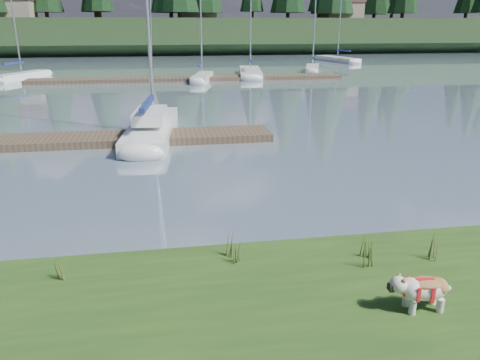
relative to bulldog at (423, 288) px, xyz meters
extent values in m
plane|color=#7B91A2|center=(-3.43, 34.22, -0.72)|extent=(200.00, 200.00, 0.00)
cube|color=black|center=(-3.43, 77.22, 1.78)|extent=(200.00, 20.00, 5.00)
cylinder|color=silver|center=(-0.20, -0.10, -0.26)|extent=(0.11, 0.11, 0.22)
cylinder|color=silver|center=(-0.19, 0.12, -0.26)|extent=(0.11, 0.11, 0.22)
cylinder|color=silver|center=(0.25, -0.12, -0.26)|extent=(0.11, 0.11, 0.22)
cylinder|color=silver|center=(0.26, 0.10, -0.26)|extent=(0.11, 0.11, 0.22)
ellipsoid|color=silver|center=(0.04, 0.00, -0.02)|extent=(0.76, 0.40, 0.35)
ellipsoid|color=#9E6F3B|center=(0.04, 0.00, 0.09)|extent=(0.53, 0.37, 0.12)
ellipsoid|color=silver|center=(-0.41, 0.02, 0.09)|extent=(0.27, 0.28, 0.26)
cube|color=black|center=(-0.52, 0.02, 0.05)|extent=(0.08, 0.13, 0.10)
cube|color=white|center=(-4.27, 14.21, -0.50)|extent=(2.42, 7.60, 0.70)
ellipsoid|color=white|center=(-3.90, 17.93, -0.50)|extent=(1.82, 2.19, 0.70)
cube|color=navy|center=(-4.38, 13.11, 0.83)|extent=(0.53, 3.40, 0.20)
cube|color=white|center=(-4.31, 13.79, 0.23)|extent=(1.45, 2.82, 0.45)
cube|color=#4C3D2C|center=(-7.43, 13.22, -0.57)|extent=(16.00, 2.00, 0.30)
cube|color=#4C3D2C|center=(-1.43, 34.22, -0.57)|extent=(26.00, 2.20, 0.30)
cube|color=white|center=(-15.45, 37.39, -0.50)|extent=(3.71, 5.71, 0.70)
ellipsoid|color=white|center=(-14.18, 39.96, -0.50)|extent=(1.81, 1.95, 0.70)
cylinder|color=silver|center=(-15.45, 37.39, 4.42)|extent=(0.12, 0.12, 8.68)
cube|color=navy|center=(-15.80, 36.69, 0.68)|extent=(1.19, 2.13, 0.20)
cube|color=white|center=(-0.40, 33.53, -0.50)|extent=(2.38, 5.42, 0.70)
ellipsoid|color=white|center=(0.20, 36.11, -0.50)|extent=(1.45, 1.67, 0.70)
cylinder|color=silver|center=(-0.40, 33.53, 4.24)|extent=(0.12, 0.12, 8.32)
cube|color=navy|center=(-0.57, 32.83, 0.68)|extent=(0.68, 2.09, 0.20)
cube|color=white|center=(4.28, 36.97, -0.50)|extent=(3.03, 8.27, 0.70)
ellipsoid|color=white|center=(4.89, 40.97, -0.50)|extent=(2.07, 2.44, 0.70)
cube|color=navy|center=(4.12, 35.88, 0.68)|extent=(0.68, 3.21, 0.20)
cube|color=white|center=(11.09, 39.83, -0.50)|extent=(2.81, 5.38, 0.70)
ellipsoid|color=white|center=(11.93, 42.34, -0.50)|extent=(1.55, 1.73, 0.70)
cylinder|color=silver|center=(11.09, 39.83, 4.15)|extent=(0.12, 0.12, 8.13)
cube|color=navy|center=(10.86, 39.15, 0.68)|extent=(0.86, 2.05, 0.20)
cube|color=white|center=(18.01, 51.27, -0.50)|extent=(3.43, 7.59, 0.70)
ellipsoid|color=white|center=(17.11, 54.87, -0.50)|extent=(2.06, 2.35, 0.70)
cylinder|color=silver|center=(18.01, 51.27, 5.61)|extent=(0.12, 0.12, 11.05)
cube|color=navy|center=(18.25, 50.29, 0.68)|extent=(0.91, 2.91, 0.20)
cone|color=#475B23|center=(-2.64, 1.95, -0.11)|extent=(0.03, 0.03, 0.52)
cone|color=brown|center=(-2.53, 1.88, -0.16)|extent=(0.03, 0.03, 0.42)
cone|color=#475B23|center=(-2.58, 1.98, -0.08)|extent=(0.03, 0.03, 0.58)
cone|color=brown|center=(-2.50, 1.92, -0.19)|extent=(0.03, 0.03, 0.37)
cone|color=#475B23|center=(-2.62, 1.87, -0.13)|extent=(0.03, 0.03, 0.47)
cone|color=#475B23|center=(-2.71, 2.23, -0.11)|extent=(0.03, 0.03, 0.52)
cone|color=brown|center=(-2.60, 2.16, -0.16)|extent=(0.03, 0.03, 0.42)
cone|color=#475B23|center=(-2.65, 2.26, -0.08)|extent=(0.03, 0.03, 0.58)
cone|color=brown|center=(-2.57, 2.20, -0.19)|extent=(0.03, 0.03, 0.37)
cone|color=#475B23|center=(-2.69, 2.15, -0.13)|extent=(0.03, 0.03, 0.47)
cone|color=#475B23|center=(-0.33, 1.44, -0.07)|extent=(0.03, 0.03, 0.60)
cone|color=brown|center=(-0.22, 1.37, -0.13)|extent=(0.03, 0.03, 0.48)
cone|color=#475B23|center=(-0.27, 1.47, -0.04)|extent=(0.03, 0.03, 0.66)
cone|color=brown|center=(-0.19, 1.41, -0.16)|extent=(0.03, 0.03, 0.42)
cone|color=#475B23|center=(-0.31, 1.36, -0.10)|extent=(0.03, 0.03, 0.54)
cone|color=#475B23|center=(-5.77, 1.90, -0.10)|extent=(0.03, 0.03, 0.54)
cone|color=brown|center=(-5.66, 1.83, -0.15)|extent=(0.03, 0.03, 0.43)
cone|color=#475B23|center=(-5.71, 1.93, -0.07)|extent=(0.03, 0.03, 0.59)
cone|color=brown|center=(-5.63, 1.87, -0.18)|extent=(0.03, 0.03, 0.38)
cone|color=#475B23|center=(-5.75, 1.82, -0.13)|extent=(0.03, 0.03, 0.49)
cone|color=#475B23|center=(-0.17, 1.81, -0.18)|extent=(0.03, 0.03, 0.37)
cone|color=brown|center=(-0.06, 1.74, -0.22)|extent=(0.03, 0.03, 0.30)
cone|color=#475B23|center=(-0.11, 1.84, -0.17)|extent=(0.03, 0.03, 0.41)
cone|color=brown|center=(-0.03, 1.78, -0.24)|extent=(0.03, 0.03, 0.26)
cone|color=#475B23|center=(-0.15, 1.73, -0.20)|extent=(0.03, 0.03, 0.33)
cone|color=#475B23|center=(1.02, 1.48, -0.12)|extent=(0.03, 0.03, 0.50)
cone|color=brown|center=(1.13, 1.41, -0.17)|extent=(0.03, 0.03, 0.40)
cone|color=#475B23|center=(1.08, 1.51, -0.09)|extent=(0.03, 0.03, 0.55)
cone|color=brown|center=(1.16, 1.45, -0.19)|extent=(0.03, 0.03, 0.35)
cone|color=#475B23|center=(1.04, 1.40, -0.14)|extent=(0.03, 0.03, 0.45)
cube|color=#33281C|center=(-3.43, 2.62, -0.65)|extent=(60.00, 0.50, 0.14)
cylinder|color=#382619|center=(-13.43, 76.22, 5.18)|extent=(0.60, 0.60, 1.80)
cylinder|color=#382619|center=(-0.43, 70.22, 5.18)|extent=(0.60, 0.60, 1.80)
cylinder|color=#382619|center=(11.57, 74.22, 5.18)|extent=(0.60, 0.60, 1.80)
cylinder|color=#382619|center=(24.57, 72.22, 5.18)|extent=(0.60, 0.60, 1.80)
cylinder|color=#382619|center=(38.57, 75.22, 5.18)|extent=(0.60, 0.60, 1.80)
cube|color=gray|center=(-25.43, 74.22, 5.68)|extent=(6.00, 5.00, 2.80)
cube|color=gray|center=(2.57, 75.22, 5.68)|extent=(6.00, 5.00, 2.80)
cube|color=gray|center=(26.57, 73.22, 5.68)|extent=(6.00, 5.00, 2.80)
camera|label=1|loc=(-3.80, -5.71, 3.85)|focal=35.00mm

